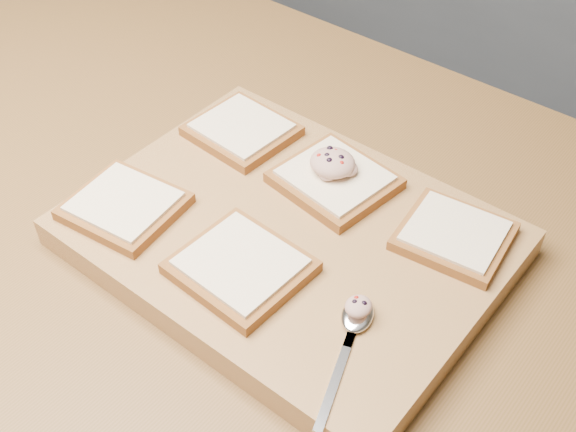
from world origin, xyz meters
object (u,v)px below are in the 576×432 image
bread_far_center (335,180)px  spoon (354,324)px  tuna_salad_dollop (332,162)px  cutting_board (288,238)px

bread_far_center → spoon: 0.21m
bread_far_center → tuna_salad_dollop: bearing=160.6°
bread_far_center → tuna_salad_dollop: 0.02m
bread_far_center → cutting_board: bearing=-89.5°
bread_far_center → tuna_salad_dollop: tuna_salad_dollop is taller
cutting_board → tuna_salad_dollop: size_ratio=8.44×
cutting_board → spoon: 0.15m
bread_far_center → tuna_salad_dollop: (-0.01, 0.00, 0.02)m
spoon → tuna_salad_dollop: bearing=132.3°
cutting_board → tuna_salad_dollop: 0.10m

